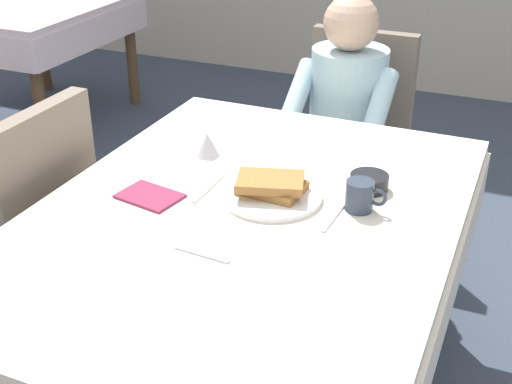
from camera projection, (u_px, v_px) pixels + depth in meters
dining_table_main at (245, 240)px, 1.88m from camera, size 1.12×1.52×0.74m
chair_diner at (353, 130)px, 2.89m from camera, size 0.44×0.45×0.93m
diner_person at (344, 111)px, 2.70m from camera, size 0.40×0.43×1.12m
chair_left_side at (27, 223)px, 2.20m from camera, size 0.45×0.44×0.93m
plate_breakfast at (272, 196)px, 1.90m from camera, size 0.28×0.28×0.02m
breakfast_stack at (271, 185)px, 1.89m from camera, size 0.21×0.17×0.05m
cup_coffee at (360, 196)px, 1.83m from camera, size 0.11×0.08×0.08m
bowl_butter at (369, 182)px, 1.94m from camera, size 0.11×0.11×0.04m
syrup_pitcher at (208, 145)px, 2.14m from camera, size 0.08×0.08×0.07m
fork_left_of_plate at (208, 188)px, 1.95m from camera, size 0.02×0.18×0.00m
knife_right_of_plate at (335, 214)px, 1.82m from camera, size 0.02×0.20×0.00m
spoon_near_edge at (202, 254)px, 1.65m from camera, size 0.15×0.02×0.00m
napkin_folded at (150, 196)px, 1.91m from camera, size 0.19×0.15×0.01m
background_table_far at (34, 23)px, 4.16m from camera, size 0.92×1.12×0.74m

